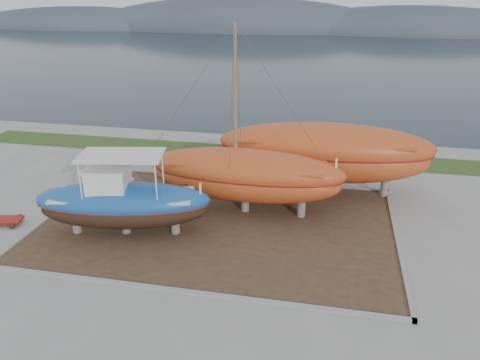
% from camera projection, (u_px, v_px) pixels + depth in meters
% --- Properties ---
extents(ground, '(140.00, 140.00, 0.00)m').
position_uv_depth(ground, '(196.00, 265.00, 21.02)').
color(ground, gray).
rests_on(ground, ground).
extents(dirt_patch, '(18.00, 12.00, 0.06)m').
position_uv_depth(dirt_patch, '(218.00, 224.00, 24.63)').
color(dirt_patch, '#422D1E').
rests_on(dirt_patch, ground).
extents(curb_frame, '(18.60, 12.60, 0.15)m').
position_uv_depth(curb_frame, '(218.00, 223.00, 24.61)').
color(curb_frame, gray).
rests_on(curb_frame, ground).
extents(grass_strip, '(44.00, 3.00, 0.08)m').
position_uv_depth(grass_strip, '(255.00, 153.00, 35.03)').
color(grass_strip, '#284219').
rests_on(grass_strip, ground).
extents(sea, '(260.00, 100.00, 0.04)m').
position_uv_depth(sea, '(307.00, 56.00, 84.37)').
color(sea, '#17232E').
rests_on(sea, ground).
extents(mountain_ridge, '(200.00, 36.00, 20.00)m').
position_uv_depth(mountain_ridge, '(321.00, 30.00, 134.14)').
color(mountain_ridge, '#333D49').
rests_on(mountain_ridge, ground).
extents(blue_caique, '(9.02, 4.29, 4.17)m').
position_uv_depth(blue_caique, '(123.00, 195.00, 22.93)').
color(blue_caique, '#1A54A1').
rests_on(blue_caique, dirt_patch).
extents(white_dinghy, '(4.72, 3.05, 1.33)m').
position_uv_depth(white_dinghy, '(106.00, 183.00, 27.91)').
color(white_dinghy, white).
rests_on(white_dinghy, dirt_patch).
extents(orange_sailboat, '(10.84, 3.45, 9.99)m').
position_uv_depth(orange_sailboat, '(246.00, 123.00, 24.13)').
color(orange_sailboat, '#B0441B').
rests_on(orange_sailboat, dirt_patch).
extents(orange_bare_hull, '(12.71, 4.25, 4.12)m').
position_uv_depth(orange_bare_hull, '(324.00, 159.00, 27.67)').
color(orange_bare_hull, '#B0441B').
rests_on(orange_bare_hull, dirt_patch).
extents(red_trailer, '(2.33, 1.47, 0.31)m').
position_uv_depth(red_trailer, '(8.00, 222.00, 24.57)').
color(red_trailer, maroon).
rests_on(red_trailer, ground).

